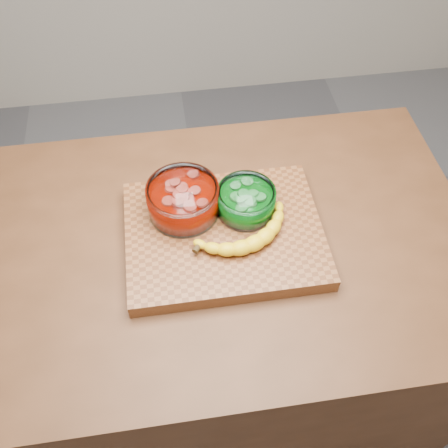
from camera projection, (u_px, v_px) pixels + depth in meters
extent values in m
plane|color=slate|center=(224.00, 379.00, 1.88)|extent=(3.50, 3.50, 0.00)
cube|color=#512E18|center=(224.00, 326.00, 1.53)|extent=(1.20, 0.80, 0.90)
cube|color=brown|center=(224.00, 235.00, 1.16)|extent=(0.45, 0.35, 0.04)
cylinder|color=white|center=(183.00, 200.00, 1.14)|extent=(0.17, 0.17, 0.08)
cylinder|color=#B91100|center=(184.00, 203.00, 1.15)|extent=(0.14, 0.14, 0.04)
cylinder|color=#EB5B4A|center=(183.00, 194.00, 1.13)|extent=(0.14, 0.14, 0.02)
cylinder|color=white|center=(246.00, 201.00, 1.15)|extent=(0.14, 0.14, 0.06)
cylinder|color=#087E15|center=(246.00, 203.00, 1.16)|extent=(0.11, 0.11, 0.04)
cylinder|color=#5BC35D|center=(246.00, 196.00, 1.14)|extent=(0.11, 0.11, 0.02)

